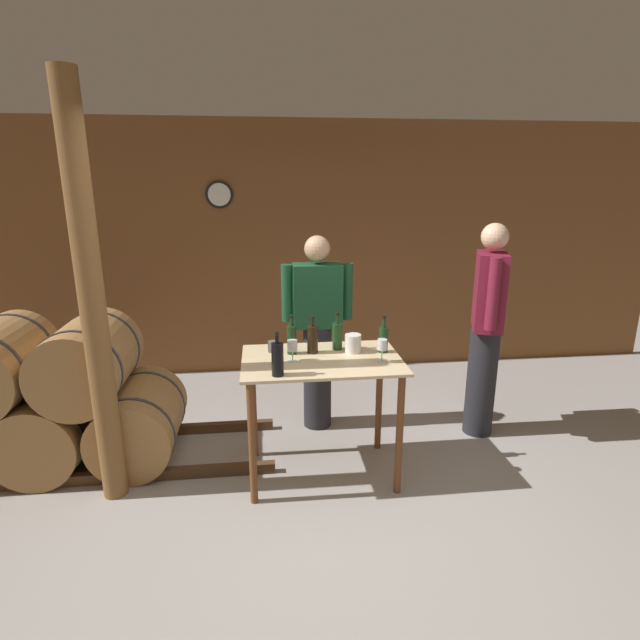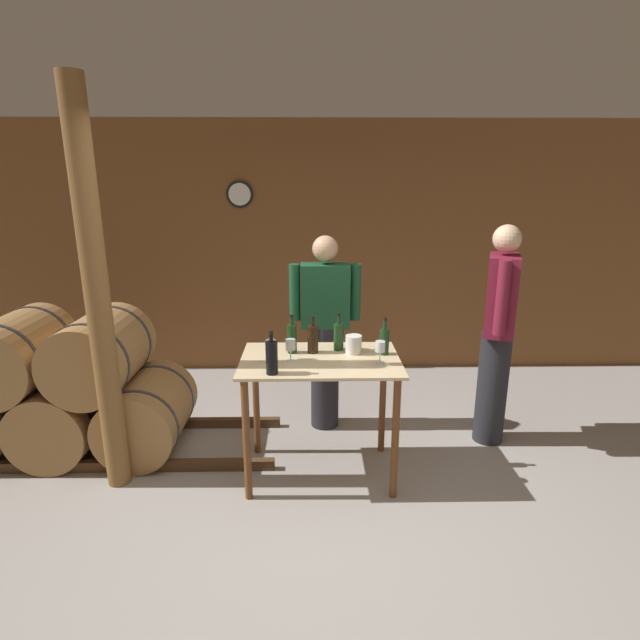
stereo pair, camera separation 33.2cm
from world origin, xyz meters
name	(u,v)px [view 1 (the left image)]	position (x,y,z in m)	size (l,w,h in m)	color
ground_plane	(332,534)	(0.00, 0.00, 0.00)	(14.00, 14.00, 0.00)	#9E9993
back_wall	(296,250)	(0.00, 2.85, 1.35)	(8.40, 0.08, 2.70)	brown
barrel_rack	(50,402)	(-1.98, 1.06, 0.50)	(3.31, 0.84, 1.13)	#4C331E
tasting_table	(322,381)	(0.02, 0.67, 0.73)	(1.10, 0.72, 0.90)	beige
wooden_post	(92,304)	(-1.43, 0.58, 1.35)	(0.16, 0.16, 2.70)	brown
wine_bottle_far_left	(278,359)	(-0.30, 0.40, 1.01)	(0.08, 0.08, 0.29)	black
wine_bottle_left	(292,339)	(-0.18, 0.80, 1.01)	(0.07, 0.07, 0.29)	#193819
wine_bottle_center	(313,339)	(-0.03, 0.80, 1.00)	(0.08, 0.08, 0.27)	black
wine_bottle_right	(337,335)	(0.15, 0.85, 1.00)	(0.07, 0.07, 0.28)	#193819
wine_bottle_far_right	(383,338)	(0.47, 0.76, 1.00)	(0.07, 0.07, 0.27)	#193819
wine_glass_near_left	(273,347)	(-0.32, 0.61, 1.01)	(0.07, 0.07, 0.16)	silver
wine_glass_near_center	(292,346)	(-0.19, 0.64, 1.00)	(0.07, 0.07, 0.15)	silver
wine_glass_near_right	(382,345)	(0.41, 0.56, 1.02)	(0.07, 0.07, 0.16)	silver
ice_bucket	(353,343)	(0.25, 0.78, 0.96)	(0.12, 0.12, 0.13)	white
person_host	(486,327)	(1.42, 1.14, 0.94)	(0.34, 0.56, 1.77)	#232328
person_visitor_with_scarf	(317,329)	(0.07, 1.43, 0.88)	(0.59, 0.24, 1.66)	#232328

